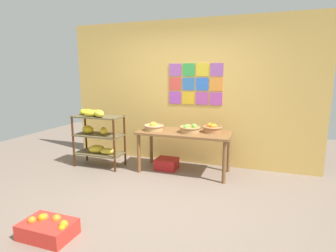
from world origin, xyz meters
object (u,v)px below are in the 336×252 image
fruit_basket_back_left (190,129)px  fruit_basket_right (154,127)px  produce_crate_under_table (167,164)px  banana_shelf_unit (97,132)px  fruit_basket_back_right (212,128)px  orange_crate_foreground (48,228)px  display_table (184,137)px

fruit_basket_back_left → fruit_basket_right: same height
fruit_basket_back_left → produce_crate_under_table: bearing=172.2°
banana_shelf_unit → fruit_basket_right: (1.04, 0.18, 0.13)m
fruit_basket_back_right → produce_crate_under_table: fruit_basket_back_right is taller
fruit_basket_back_left → orange_crate_foreground: bearing=-111.3°
fruit_basket_right → orange_crate_foreground: bearing=-96.5°
fruit_basket_back_left → produce_crate_under_table: 0.81m
fruit_basket_back_right → fruit_basket_back_left: size_ratio=0.93×
banana_shelf_unit → fruit_basket_right: banana_shelf_unit is taller
orange_crate_foreground → fruit_basket_back_left: bearing=68.7°
fruit_basket_back_right → fruit_basket_right: size_ratio=0.94×
fruit_basket_back_left → fruit_basket_back_right: bearing=22.2°
display_table → orange_crate_foreground: (-0.80, -2.31, -0.53)m
fruit_basket_right → produce_crate_under_table: 0.71m
banana_shelf_unit → orange_crate_foreground: bearing=-69.5°
display_table → orange_crate_foreground: display_table is taller
banana_shelf_unit → display_table: 1.59m
display_table → fruit_basket_back_left: (0.10, -0.01, 0.15)m
fruit_basket_back_left → fruit_basket_right: 0.64m
display_table → orange_crate_foreground: bearing=-109.0°
banana_shelf_unit → display_table: (1.58, 0.22, -0.02)m
produce_crate_under_table → fruit_basket_back_right: bearing=6.0°
fruit_basket_back_right → produce_crate_under_table: size_ratio=0.87×
fruit_basket_right → display_table: bearing=4.5°
produce_crate_under_table → fruit_basket_right: bearing=-156.7°
fruit_basket_back_left → banana_shelf_unit: bearing=-172.9°
fruit_basket_right → produce_crate_under_table: (0.21, 0.09, -0.68)m
fruit_basket_back_right → orange_crate_foreground: (-1.25, -2.44, -0.68)m
banana_shelf_unit → fruit_basket_back_right: 2.06m
banana_shelf_unit → fruit_basket_back_right: bearing=9.8°
banana_shelf_unit → produce_crate_under_table: 1.39m
banana_shelf_unit → orange_crate_foreground: size_ratio=1.95×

